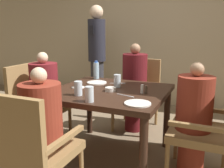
# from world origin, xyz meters

# --- Properties ---
(ground_plane) EXTENTS (16.00, 16.00, 0.00)m
(ground_plane) POSITION_xyz_m (0.00, 0.00, 0.00)
(ground_plane) COLOR #7A664C
(wall_back) EXTENTS (8.00, 0.06, 2.80)m
(wall_back) POSITION_xyz_m (0.00, 2.14, 1.40)
(wall_back) COLOR tan
(wall_back) RESTS_ON ground_plane
(dining_table) EXTENTS (1.12, 1.06, 0.74)m
(dining_table) POSITION_xyz_m (0.00, 0.00, 0.65)
(dining_table) COLOR #331E14
(dining_table) RESTS_ON ground_plane
(chair_left_side) EXTENTS (0.54, 0.54, 0.94)m
(chair_left_side) POSITION_xyz_m (-0.97, 0.00, 0.51)
(chair_left_side) COLOR olive
(chair_left_side) RESTS_ON ground_plane
(diner_in_left_chair) EXTENTS (0.32, 0.32, 1.10)m
(diner_in_left_chair) POSITION_xyz_m (-0.83, 0.00, 0.56)
(diner_in_left_chair) COLOR maroon
(diner_in_left_chair) RESTS_ON ground_plane
(chair_far_side) EXTENTS (0.54, 0.54, 0.94)m
(chair_far_side) POSITION_xyz_m (0.00, 0.94, 0.51)
(chair_far_side) COLOR olive
(chair_far_side) RESTS_ON ground_plane
(diner_in_far_chair) EXTENTS (0.32, 0.32, 1.17)m
(diner_in_far_chair) POSITION_xyz_m (-0.00, 0.80, 0.60)
(diner_in_far_chair) COLOR #5B1419
(diner_in_far_chair) RESTS_ON ground_plane
(chair_right_side) EXTENTS (0.54, 0.54, 0.94)m
(chair_right_side) POSITION_xyz_m (0.97, 0.00, 0.51)
(chair_right_side) COLOR olive
(chair_right_side) RESTS_ON ground_plane
(diner_in_right_chair) EXTENTS (0.32, 0.32, 1.07)m
(diner_in_right_chair) POSITION_xyz_m (0.83, 0.00, 0.55)
(diner_in_right_chair) COLOR maroon
(diner_in_right_chair) RESTS_ON ground_plane
(chair_near_corner) EXTENTS (0.54, 0.54, 0.94)m
(chair_near_corner) POSITION_xyz_m (-0.22, -0.94, 0.51)
(chair_near_corner) COLOR olive
(chair_near_corner) RESTS_ON ground_plane
(diner_in_near_chair) EXTENTS (0.32, 0.32, 1.08)m
(diner_in_near_chair) POSITION_xyz_m (-0.22, -0.80, 0.55)
(diner_in_near_chair) COLOR maroon
(diner_in_near_chair) RESTS_ON ground_plane
(standing_host) EXTENTS (0.29, 0.33, 1.72)m
(standing_host) POSITION_xyz_m (-0.91, 1.52, 0.92)
(standing_host) COLOR #2D2D33
(standing_host) RESTS_ON ground_plane
(plate_main_left) EXTENTS (0.22, 0.22, 0.01)m
(plate_main_left) POSITION_xyz_m (-0.26, 0.23, 0.75)
(plate_main_left) COLOR white
(plate_main_left) RESTS_ON dining_table
(plate_main_right) EXTENTS (0.22, 0.22, 0.01)m
(plate_main_right) POSITION_xyz_m (0.41, -0.35, 0.75)
(plate_main_right) COLOR white
(plate_main_right) RESTS_ON dining_table
(teacup_with_saucer) EXTENTS (0.14, 0.14, 0.06)m
(teacup_with_saucer) POSITION_xyz_m (-0.35, -0.05, 0.77)
(teacup_with_saucer) COLOR white
(teacup_with_saucer) RESTS_ON dining_table
(bowl_small) EXTENTS (0.10, 0.10, 0.04)m
(bowl_small) POSITION_xyz_m (0.03, -0.05, 0.76)
(bowl_small) COLOR white
(bowl_small) RESTS_ON dining_table
(water_bottle) EXTENTS (0.07, 0.07, 0.22)m
(water_bottle) POSITION_xyz_m (-0.39, 0.46, 0.85)
(water_bottle) COLOR #A3C6DB
(water_bottle) RESTS_ON dining_table
(glass_tall_near) EXTENTS (0.08, 0.08, 0.13)m
(glass_tall_near) POSITION_xyz_m (0.02, 0.14, 0.81)
(glass_tall_near) COLOR silver
(glass_tall_near) RESTS_ON dining_table
(glass_tall_mid) EXTENTS (0.08, 0.08, 0.13)m
(glass_tall_mid) POSITION_xyz_m (0.01, -0.45, 0.81)
(glass_tall_mid) COLOR silver
(glass_tall_mid) RESTS_ON dining_table
(glass_tall_far) EXTENTS (0.08, 0.08, 0.13)m
(glass_tall_far) POSITION_xyz_m (-0.19, -0.31, 0.81)
(glass_tall_far) COLOR silver
(glass_tall_far) RESTS_ON dining_table
(salt_shaker) EXTENTS (0.03, 0.03, 0.09)m
(salt_shaker) POSITION_xyz_m (0.34, 0.00, 0.79)
(salt_shaker) COLOR white
(salt_shaker) RESTS_ON dining_table
(pepper_shaker) EXTENTS (0.03, 0.03, 0.08)m
(pepper_shaker) POSITION_xyz_m (0.38, 0.00, 0.78)
(pepper_shaker) COLOR #4C3D2D
(pepper_shaker) RESTS_ON dining_table
(fork_beside_plate) EXTENTS (0.17, 0.08, 0.00)m
(fork_beside_plate) POSITION_xyz_m (-0.02, 0.31, 0.75)
(fork_beside_plate) COLOR silver
(fork_beside_plate) RESTS_ON dining_table
(knife_beside_plate) EXTENTS (0.18, 0.06, 0.00)m
(knife_beside_plate) POSITION_xyz_m (0.23, -0.15, 0.75)
(knife_beside_plate) COLOR silver
(knife_beside_plate) RESTS_ON dining_table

